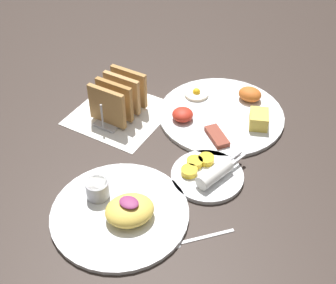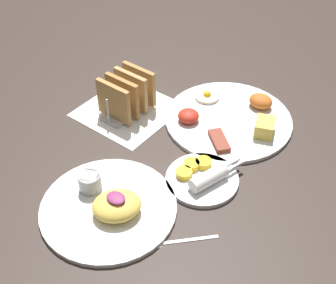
{
  "view_description": "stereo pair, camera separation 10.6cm",
  "coord_description": "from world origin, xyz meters",
  "px_view_note": "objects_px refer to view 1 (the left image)",
  "views": [
    {
      "loc": [
        0.42,
        -0.67,
        0.74
      ],
      "look_at": [
        0.02,
        0.02,
        0.03
      ],
      "focal_mm": 50.0,
      "sensor_mm": 36.0,
      "label": 1
    },
    {
      "loc": [
        0.51,
        -0.61,
        0.74
      ],
      "look_at": [
        0.02,
        0.02,
        0.03
      ],
      "focal_mm": 50.0,
      "sensor_mm": 36.0,
      "label": 2
    }
  ],
  "objects_px": {
    "toast_rack": "(118,98)",
    "plate_foreground": "(121,210)",
    "plate_breakfast": "(223,113)",
    "plate_condiments": "(208,174)"
  },
  "relations": [
    {
      "from": "plate_condiments",
      "to": "toast_rack",
      "type": "bearing_deg",
      "value": 162.97
    },
    {
      "from": "toast_rack",
      "to": "plate_foreground",
      "type": "bearing_deg",
      "value": -55.25
    },
    {
      "from": "plate_foreground",
      "to": "plate_breakfast",
      "type": "bearing_deg",
      "value": 83.99
    },
    {
      "from": "plate_breakfast",
      "to": "toast_rack",
      "type": "height_order",
      "value": "toast_rack"
    },
    {
      "from": "plate_breakfast",
      "to": "plate_foreground",
      "type": "xyz_separation_m",
      "value": [
        -0.04,
        -0.39,
        0.0
      ]
    },
    {
      "from": "plate_foreground",
      "to": "toast_rack",
      "type": "bearing_deg",
      "value": 124.75
    },
    {
      "from": "plate_condiments",
      "to": "plate_breakfast",
      "type": "bearing_deg",
      "value": 106.43
    },
    {
      "from": "plate_breakfast",
      "to": "plate_foreground",
      "type": "distance_m",
      "value": 0.4
    },
    {
      "from": "plate_condiments",
      "to": "plate_foreground",
      "type": "xyz_separation_m",
      "value": [
        -0.1,
        -0.18,
        0.0
      ]
    },
    {
      "from": "plate_breakfast",
      "to": "plate_foreground",
      "type": "relative_size",
      "value": 1.13
    }
  ]
}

